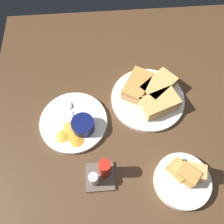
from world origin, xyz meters
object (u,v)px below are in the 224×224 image
(ramekin_dark_sauce, at_px, (139,83))
(spoon_by_dark_ramekin, at_px, (142,98))
(sandwich_half_extra, at_px, (139,86))
(spoon_by_gravy_ramekin, at_px, (70,108))
(plate_sandwich_main, at_px, (148,99))
(ramekin_light_gravy, at_px, (83,125))
(bread_basket_rear, at_px, (183,179))
(sandwich_half_far, at_px, (158,86))
(sandwich_half_near, at_px, (159,103))
(condiment_caddy, at_px, (101,174))
(plate_chips_companion, at_px, (74,122))

(ramekin_dark_sauce, distance_m, spoon_by_dark_ramekin, 0.06)
(sandwich_half_extra, xyz_separation_m, spoon_by_gravy_ramekin, (0.25, 0.06, -0.02))
(plate_sandwich_main, height_order, sandwich_half_extra, sandwich_half_extra)
(ramekin_light_gravy, height_order, bread_basket_rear, bread_basket_rear)
(sandwich_half_far, height_order, sandwich_half_extra, same)
(plate_sandwich_main, bearing_deg, ramekin_dark_sauce, -61.20)
(sandwich_half_near, distance_m, condiment_caddy, 0.32)
(sandwich_half_extra, bearing_deg, spoon_by_gravy_ramekin, 14.31)
(sandwich_half_extra, bearing_deg, ramekin_dark_sauce, -99.72)
(sandwich_half_near, relative_size, spoon_by_dark_ramekin, 1.49)
(ramekin_dark_sauce, height_order, plate_chips_companion, ramekin_dark_sauce)
(sandwich_half_extra, distance_m, spoon_by_dark_ramekin, 0.05)
(plate_sandwich_main, xyz_separation_m, spoon_by_dark_ramekin, (0.02, 0.00, 0.01))
(sandwich_half_far, bearing_deg, plate_chips_companion, 18.32)
(spoon_by_gravy_ramekin, bearing_deg, plate_chips_companion, 102.31)
(condiment_caddy, bearing_deg, sandwich_half_far, -127.37)
(sandwich_half_far, relative_size, spoon_by_dark_ramekin, 1.49)
(ramekin_light_gravy, xyz_separation_m, bread_basket_rear, (-0.30, 0.20, -0.01))
(plate_sandwich_main, relative_size, bread_basket_rear, 1.56)
(spoon_by_gravy_ramekin, relative_size, bread_basket_rear, 0.57)
(sandwich_half_near, xyz_separation_m, sandwich_half_extra, (0.06, -0.08, 0.00))
(plate_sandwich_main, height_order, sandwich_half_near, sandwich_half_near)
(ramekin_light_gravy, xyz_separation_m, condiment_caddy, (-0.05, 0.17, -0.00))
(plate_sandwich_main, relative_size, sandwich_half_far, 1.83)
(plate_sandwich_main, bearing_deg, sandwich_half_extra, -52.20)
(ramekin_dark_sauce, height_order, bread_basket_rear, bread_basket_rear)
(sandwich_half_extra, bearing_deg, condiment_caddy, 63.06)
(spoon_by_dark_ramekin, xyz_separation_m, condiment_caddy, (0.17, 0.27, 0.01))
(sandwich_half_extra, distance_m, plate_chips_companion, 0.27)
(plate_sandwich_main, height_order, bread_basket_rear, bread_basket_rear)
(ramekin_light_gravy, height_order, condiment_caddy, condiment_caddy)
(bread_basket_rear, bearing_deg, spoon_by_dark_ramekin, -74.80)
(spoon_by_dark_ramekin, bearing_deg, plate_sandwich_main, -178.90)
(sandwich_half_extra, bearing_deg, spoon_by_dark_ramekin, 105.14)
(spoon_by_gravy_ramekin, bearing_deg, sandwich_half_extra, -165.69)
(sandwich_half_far, bearing_deg, sandwich_half_near, 82.80)
(sandwich_half_extra, height_order, condiment_caddy, condiment_caddy)
(ramekin_light_gravy, bearing_deg, plate_chips_companion, -39.81)
(plate_sandwich_main, xyz_separation_m, plate_chips_companion, (0.28, 0.07, 0.00))
(sandwich_half_far, relative_size, ramekin_dark_sauce, 2.18)
(sandwich_half_near, xyz_separation_m, plate_chips_companion, (0.31, 0.03, -0.03))
(sandwich_half_extra, height_order, spoon_by_dark_ramekin, sandwich_half_extra)
(sandwich_half_extra, height_order, ramekin_light_gravy, sandwich_half_extra)
(bread_basket_rear, bearing_deg, sandwich_half_near, -83.43)
(sandwich_half_extra, relative_size, spoon_by_gravy_ramekin, 1.51)
(plate_sandwich_main, bearing_deg, spoon_by_gravy_ramekin, 4.84)
(sandwich_half_far, height_order, bread_basket_rear, bread_basket_rear)
(plate_sandwich_main, distance_m, sandwich_half_near, 0.06)
(sandwich_half_far, bearing_deg, ramekin_light_gravy, 25.60)
(plate_sandwich_main, bearing_deg, ramekin_light_gravy, 23.21)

